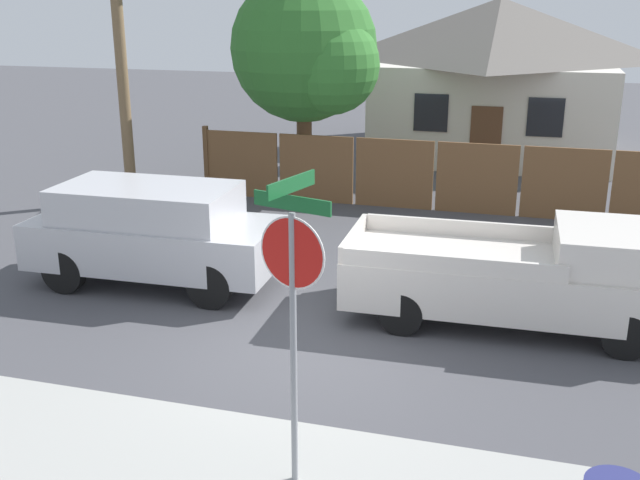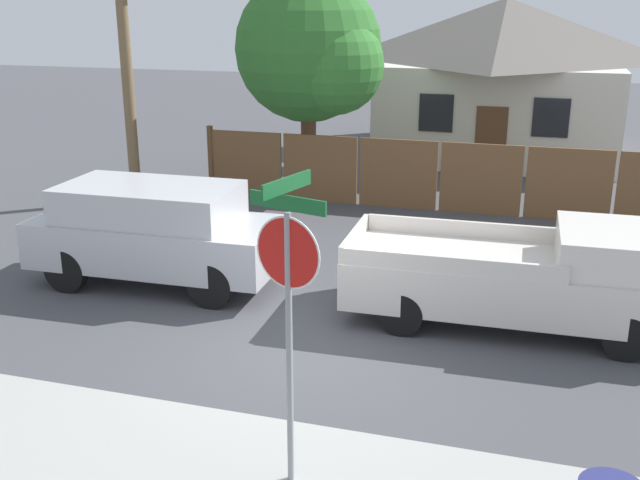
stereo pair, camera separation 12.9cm
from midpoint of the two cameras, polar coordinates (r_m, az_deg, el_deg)
The scene contains 7 objects.
ground_plane at distance 11.30m, azimuth -1.37°, elevation -8.20°, with size 80.00×80.00×0.00m, color #47474C.
wooden_fence at distance 18.42m, azimuth 8.54°, elevation 4.84°, with size 12.13×0.12×1.81m.
house at distance 25.81m, azimuth 13.13°, elevation 12.22°, with size 7.78×7.61×4.99m.
oak_tree at distance 19.44m, azimuth -1.01°, elevation 14.12°, with size 3.92×3.74×5.63m.
red_suv at distance 13.77m, azimuth -12.86°, elevation 0.67°, with size 4.49×1.98×1.83m.
orange_pickup at distance 12.23m, azimuth 15.25°, elevation -2.60°, with size 5.30×2.14×1.67m.
stop_sign at distance 7.44m, azimuth -2.59°, elevation -3.29°, with size 0.85×0.77×3.37m.
Camera 1 is at (2.96, -9.70, 4.99)m, focal length 42.00 mm.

